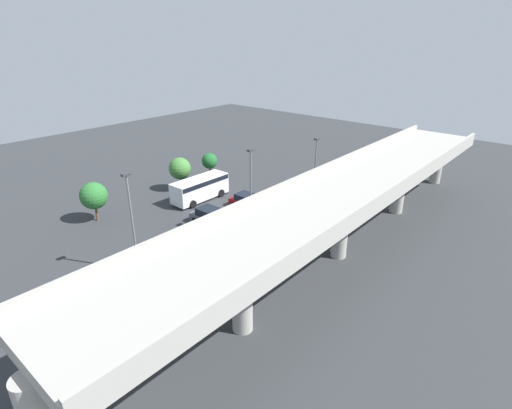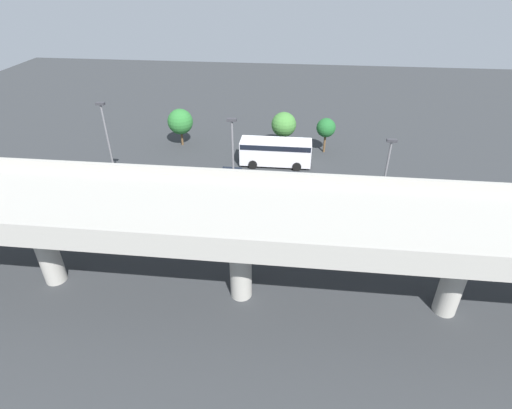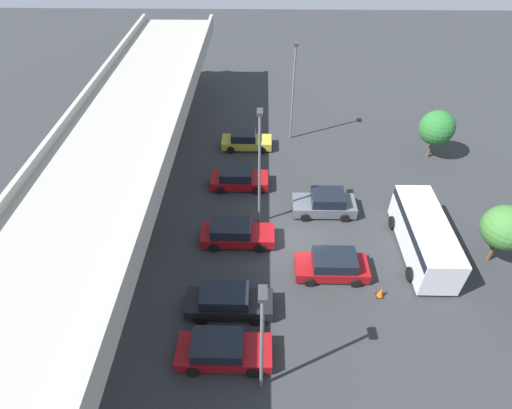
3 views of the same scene
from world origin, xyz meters
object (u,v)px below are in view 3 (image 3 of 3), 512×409
object	(u,v)px
parked_car_2	(332,265)
lamp_post_mid_lot	(262,337)
parked_car_1	(228,301)
lamp_post_by_overpass	(260,163)
parked_car_6	(246,140)
traffic_cone	(381,292)
parked_car_0	(222,350)
parked_car_5	(238,178)
tree_front_centre	(505,228)
lamp_post_near_aisle	(293,86)
tree_front_right	(437,128)
parked_car_3	(236,233)
parked_car_4	(325,203)
shuttle_bus	(425,235)

from	to	relation	value
parked_car_2	lamp_post_mid_lot	xyz separation A→B (m)	(-6.97, 4.22, 3.63)
parked_car_1	lamp_post_by_overpass	xyz separation A→B (m)	(7.28, -1.64, 4.19)
parked_car_6	traffic_cone	distance (m)	17.73
parked_car_0	parked_car_5	size ratio (longest dim) A/B	1.08
lamp_post_mid_lot	tree_front_centre	xyz separation A→B (m)	(8.27, -14.28, -1.57)
parked_car_5	parked_car_2	bearing A→B (deg)	-54.45
lamp_post_near_aisle	tree_front_right	world-z (taller)	lamp_post_near_aisle
lamp_post_mid_lot	lamp_post_by_overpass	size ratio (longest dim) A/B	0.86
parked_car_0	lamp_post_near_aisle	bearing A→B (deg)	78.32
parked_car_2	parked_car_3	bearing A→B (deg)	-23.46
parked_car_4	lamp_post_mid_lot	size ratio (longest dim) A/B	0.60
traffic_cone	parked_car_1	bearing A→B (deg)	97.25
parked_car_1	parked_car_5	bearing A→B (deg)	90.09
parked_car_5	tree_front_centre	xyz separation A→B (m)	(-7.25, -16.18, 2.09)
parked_car_5	lamp_post_near_aisle	size ratio (longest dim) A/B	0.52
parked_car_0	parked_car_2	xyz separation A→B (m)	(5.57, -6.18, 0.02)
parked_car_5	lamp_post_by_overpass	world-z (taller)	lamp_post_by_overpass
parked_car_4	tree_front_centre	xyz separation A→B (m)	(-4.34, -9.88, 2.03)
parked_car_3	tree_front_right	bearing A→B (deg)	33.04
parked_car_4	parked_car_6	world-z (taller)	parked_car_4
parked_car_1	parked_car_2	xyz separation A→B (m)	(2.75, -6.10, -0.04)
parked_car_4	lamp_post_near_aisle	world-z (taller)	lamp_post_near_aisle
parked_car_2	shuttle_bus	distance (m)	6.20
traffic_cone	parked_car_4	bearing A→B (deg)	18.62
parked_car_3	traffic_cone	world-z (taller)	parked_car_3
parked_car_0	tree_front_centre	distance (m)	17.76
tree_front_centre	tree_front_right	xyz separation A→B (m)	(11.53, 0.29, -0.02)
parked_car_0	parked_car_1	distance (m)	2.83
parked_car_2	tree_front_right	distance (m)	16.27
shuttle_bus	lamp_post_by_overpass	size ratio (longest dim) A/B	0.84
parked_car_2	tree_front_right	size ratio (longest dim) A/B	1.04
parked_car_1	traffic_cone	world-z (taller)	parked_car_1
parked_car_2	parked_car_4	xyz separation A→B (m)	(5.65, -0.18, 0.03)
lamp_post_near_aisle	lamp_post_by_overpass	world-z (taller)	lamp_post_by_overpass
parked_car_1	lamp_post_near_aisle	distance (m)	19.34
parked_car_0	lamp_post_mid_lot	xyz separation A→B (m)	(-1.40, -1.96, 3.65)
parked_car_1	lamp_post_by_overpass	world-z (taller)	lamp_post_by_overpass
parked_car_2	shuttle_bus	world-z (taller)	shuttle_bus
parked_car_4	lamp_post_near_aisle	distance (m)	11.01
lamp_post_by_overpass	tree_front_centre	xyz separation A→B (m)	(-3.23, -14.53, -2.17)
parked_car_4	lamp_post_by_overpass	world-z (taller)	lamp_post_by_overpass
parked_car_0	parked_car_3	world-z (taller)	parked_car_3
parked_car_2	traffic_cone	bearing A→B (deg)	148.19
parked_car_0	lamp_post_by_overpass	xyz separation A→B (m)	(10.10, -1.71, 4.26)
shuttle_bus	tree_front_right	world-z (taller)	tree_front_right
lamp_post_near_aisle	parked_car_3	bearing A→B (deg)	162.22
parked_car_5	shuttle_bus	xyz separation A→B (m)	(-6.69, -11.97, 0.86)
parked_car_0	tree_front_right	size ratio (longest dim) A/B	1.14
parked_car_2	parked_car_4	distance (m)	5.65
parked_car_2	lamp_post_by_overpass	bearing A→B (deg)	-45.44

